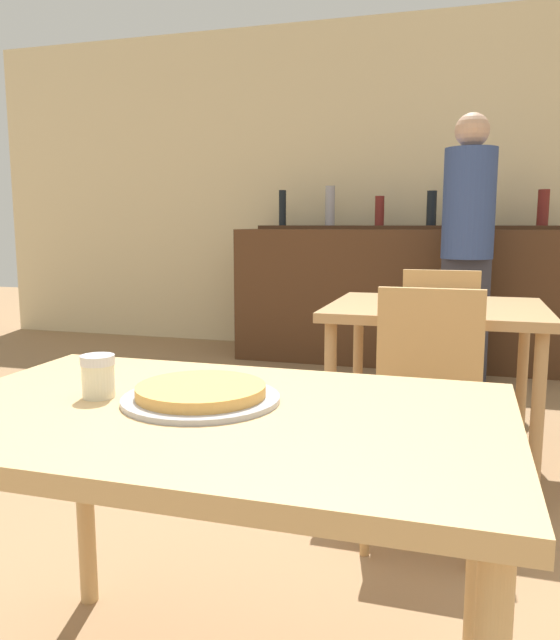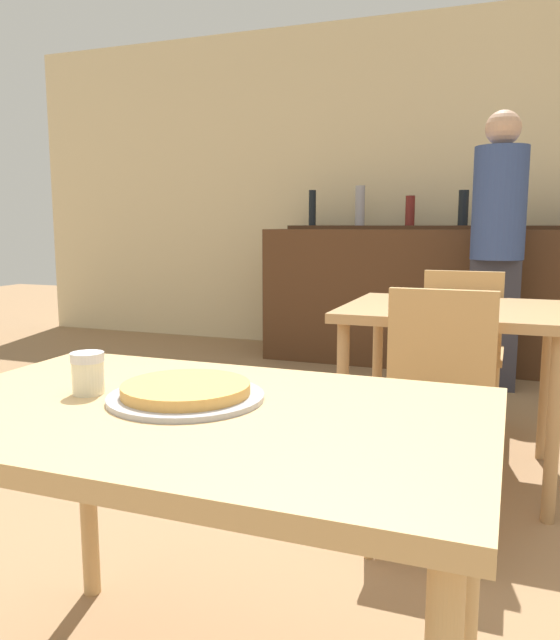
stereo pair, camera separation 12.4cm
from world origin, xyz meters
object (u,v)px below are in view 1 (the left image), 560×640
chair_far_side_front (426,396)px  person_standing (467,240)px  chair_far_side_back (440,340)px  pizza_tray (201,394)px  cheese_shaker (98,376)px

chair_far_side_front → person_standing: size_ratio=0.48×
chair_far_side_front → chair_far_side_back: (0.00, 1.14, 0.00)m
chair_far_side_front → chair_far_side_back: size_ratio=1.00×
pizza_tray → chair_far_side_front: bearing=68.1°
chair_far_side_back → person_standing: size_ratio=0.48×
pizza_tray → cheese_shaker: size_ratio=3.59×
pizza_tray → person_standing: size_ratio=0.18×
chair_far_side_back → person_standing: person_standing is taller
cheese_shaker → chair_far_side_front: bearing=58.9°
chair_far_side_front → cheese_shaker: chair_far_side_front is taller
chair_far_side_front → person_standing: 2.24m
person_standing → pizza_tray: bearing=-99.3°
chair_far_side_front → cheese_shaker: bearing=-121.1°
person_standing → chair_far_side_back: bearing=-96.4°
chair_far_side_front → pizza_tray: chair_far_side_front is taller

